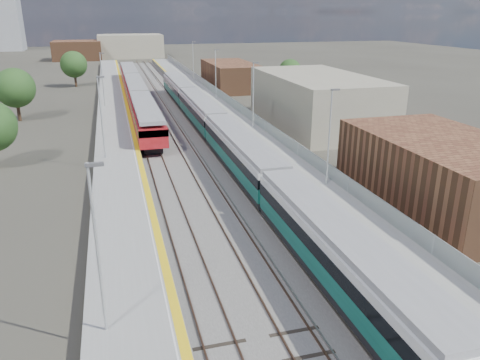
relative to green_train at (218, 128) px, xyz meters
name	(u,v)px	position (x,y,z in m)	size (l,w,h in m)	color
ground	(187,124)	(-1.50, 11.89, -2.14)	(320.00, 320.00, 0.00)	#47443A
ballast_bed	(167,121)	(-3.75, 14.39, -2.11)	(10.50, 155.00, 0.06)	#565451
tracks	(170,118)	(-3.15, 16.07, -2.03)	(8.96, 160.00, 0.17)	#4C3323
platform_right	(222,114)	(3.78, 14.38, -1.60)	(4.70, 155.00, 8.52)	slate
platform_left	(115,120)	(-10.55, 14.38, -1.62)	(4.30, 155.00, 8.52)	slate
buildings	(73,23)	(-19.62, 100.49, 8.57)	(72.00, 185.50, 40.00)	brown
green_train	(218,128)	(0.00, 0.00, 0.00)	(2.76, 76.78, 3.03)	black
red_train	(136,91)	(-7.00, 26.95, 0.05)	(2.92, 59.28, 3.69)	black
tree_b	(15,88)	(-22.81, 19.77, 2.26)	(5.16, 5.16, 6.99)	#382619
tree_c	(74,64)	(-17.19, 49.74, 2.14)	(5.01, 5.01, 6.79)	#382619
tree_d	(290,71)	(21.57, 34.87, 1.44)	(4.20, 4.20, 5.70)	#382619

